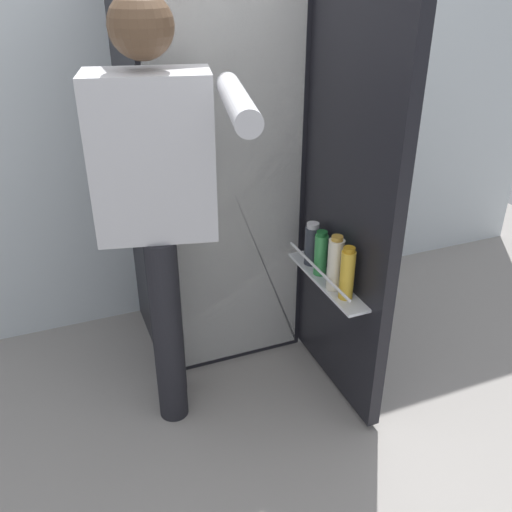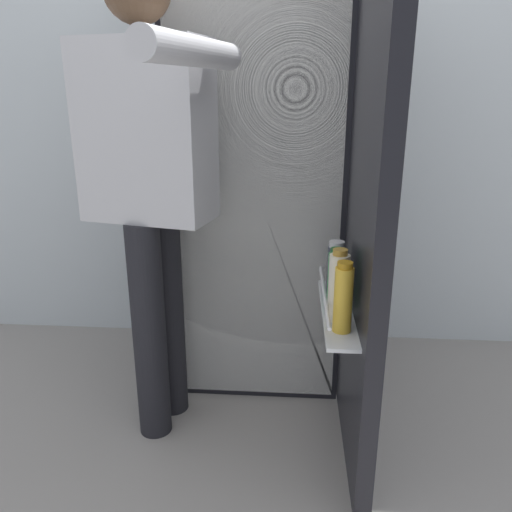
# 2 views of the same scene
# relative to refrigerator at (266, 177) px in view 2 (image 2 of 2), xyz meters

# --- Properties ---
(ground_plane) EXTENTS (5.38, 5.38, 0.00)m
(ground_plane) POSITION_rel_refrigerator_xyz_m (-0.03, -0.49, -0.90)
(ground_plane) COLOR gray
(kitchen_wall) EXTENTS (4.40, 0.10, 2.49)m
(kitchen_wall) POSITION_rel_refrigerator_xyz_m (-0.03, 0.40, 0.35)
(kitchen_wall) COLOR silver
(kitchen_wall) RESTS_ON ground_plane
(refrigerator) EXTENTS (0.74, 1.25, 1.80)m
(refrigerator) POSITION_rel_refrigerator_xyz_m (0.00, 0.00, 0.00)
(refrigerator) COLOR black
(refrigerator) RESTS_ON ground_plane
(person) EXTENTS (0.55, 0.79, 1.64)m
(person) POSITION_rel_refrigerator_xyz_m (-0.37, -0.42, 0.09)
(person) COLOR black
(person) RESTS_ON ground_plane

